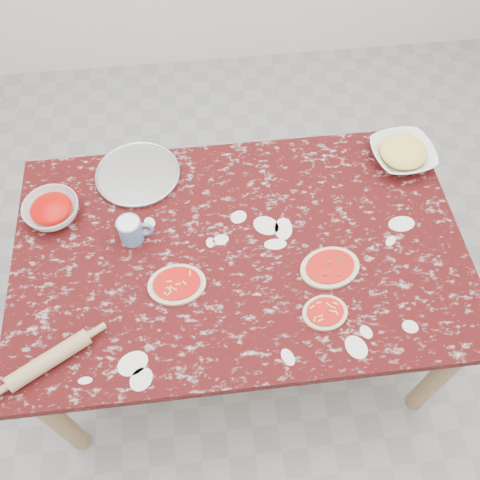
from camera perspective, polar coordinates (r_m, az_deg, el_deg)
The scene contains 10 objects.
ground at distance 2.51m, azimuth 0.00°, elevation -9.96°, with size 4.00×4.00×0.00m, color gray.
worktable at distance 1.91m, azimuth 0.00°, elevation -2.16°, with size 1.60×1.00×0.75m.
pizza_tray at distance 2.07m, azimuth -11.12°, elevation 7.04°, with size 0.32×0.32×0.01m, color #B2B2B7.
sauce_bowl at distance 2.02m, azimuth -19.89°, elevation 3.05°, with size 0.20×0.20×0.06m, color white.
cheese_bowl at distance 2.17m, azimuth 17.33°, elevation 8.94°, with size 0.24×0.24×0.06m, color white.
flour_mug at distance 1.86m, azimuth -11.81°, elevation 1.07°, with size 0.13×0.08×0.10m.
pizza_left at distance 1.77m, azimuth -6.93°, elevation -4.84°, with size 0.20×0.16×0.02m.
pizza_mid at distance 1.74m, azimuth 9.29°, elevation -7.86°, with size 0.16×0.14×0.02m.
pizza_right at distance 1.82m, azimuth 9.82°, elevation -2.99°, with size 0.24×0.20×0.02m.
rolling_pin at distance 1.73m, azimuth -20.17°, elevation -12.23°, with size 0.05×0.05×0.27m, color tan.
Camera 1 is at (-0.11, -0.97, 2.31)m, focal length 38.94 mm.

